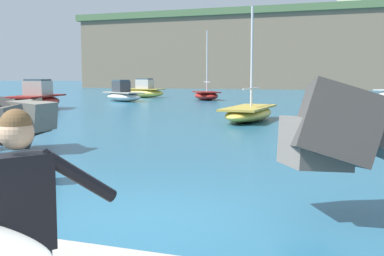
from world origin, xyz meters
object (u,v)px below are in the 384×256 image
Objects in this scene: boat_far_left at (123,95)px; station_building_central at (350,5)px; boat_near_right at (142,91)px; boat_far_centre at (206,95)px; station_building_west at (362,8)px; boat_mid_centre at (249,113)px; surfer_with_board at (4,234)px; boat_mid_left at (36,100)px.

boat_far_left is 70.23m from station_building_central.
boat_near_right is 8.60m from boat_far_centre.
station_building_west is at bearing 79.44° from boat_far_centre.
boat_near_right is 66.54m from station_building_west.
surfer_with_board is at bearing -80.18° from boat_mid_centre.
surfer_with_board is 0.40× the size of boat_far_left.
surfer_with_board is 30.51m from boat_mid_left.
boat_far_centre is (-12.56, 40.89, -0.81)m from surfer_with_board.
station_building_west is (18.16, 81.17, 15.59)m from boat_mid_left.
boat_mid_centre reaches higher than boat_far_left.
station_building_west reaches higher than boat_mid_centre.
boat_mid_centre is (-3.68, 21.30, -0.87)m from surfer_with_board.
station_building_west reaches higher than boat_far_left.
boat_mid_left is 81.69m from station_building_central.
boat_mid_centre is at bearing -44.46° from boat_far_left.
boat_far_left is 0.78× the size of boat_far_centre.
boat_far_centre is (8.10, -2.88, -0.19)m from boat_near_right.
surfer_with_board is 21.63m from boat_mid_centre.
station_building_central reaches higher than boat_far_left.
station_building_west reaches higher than surfer_with_board.
station_building_west reaches higher than boat_mid_left.
surfer_with_board is 103.80m from station_building_central.
boat_far_left is (-15.09, 14.81, 0.19)m from boat_mid_centre.
boat_mid_left is 12.03m from boat_far_left.
station_building_central is (-2.87, 102.64, 15.23)m from surfer_with_board.
boat_near_right is 28.17m from boat_mid_centre.
boat_far_centre is at bearing -19.56° from boat_near_right.
surfer_with_board is 0.26× the size of station_building_west.
surfer_with_board is 0.35× the size of boat_mid_centre.
boat_mid_left is 15.30m from boat_mid_centre.
boat_mid_left is 84.63m from station_building_west.
boat_mid_centre is at bearing -10.49° from boat_mid_left.
boat_far_centre is 1.17× the size of station_building_central.
boat_far_left is 73.19m from station_building_west.
station_building_central reaches higher than boat_far_centre.
surfer_with_board is at bearing -64.73° from boat_near_right.
station_building_central is (17.79, 58.87, 15.85)m from boat_near_right.
station_building_west is (3.12, 83.96, 15.85)m from boat_mid_centre.
boat_near_right is at bearing 95.61° from boat_mid_left.
boat_mid_centre is 21.15m from boat_far_left.
boat_far_left is at bearing -104.75° from station_building_west.
surfer_with_board is 0.35× the size of boat_near_right.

